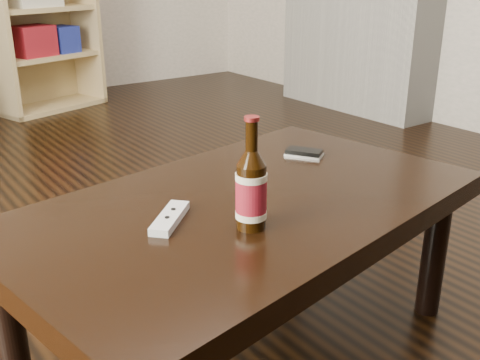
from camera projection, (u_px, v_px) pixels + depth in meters
floor at (139, 269)px, 1.97m from camera, size 5.00×6.00×0.01m
bookshelf at (36, 4)px, 3.90m from camera, size 0.83×0.55×1.41m
coffee_table at (247, 220)px, 1.41m from camera, size 1.30×0.88×0.45m
beer_bottle at (251, 190)px, 1.21m from camera, size 0.09×0.09×0.25m
phone at (304, 153)px, 1.70m from camera, size 0.11×0.12×0.02m
remote at (170, 218)px, 1.26m from camera, size 0.15×0.14×0.02m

